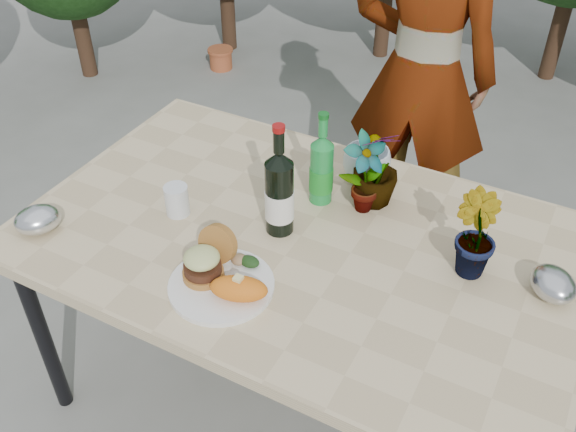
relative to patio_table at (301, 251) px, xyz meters
The scene contains 17 objects.
ground 0.69m from the patio_table, ahead, with size 80.00×80.00×0.00m, color slate.
patio_table is the anchor object (origin of this frame).
dinner_plate 0.31m from the patio_table, 107.35° to the right, with size 0.28×0.28×0.01m, color white.
burger_stack 0.32m from the patio_table, 118.45° to the right, with size 0.11×0.16×0.11m.
sweet_potato 0.32m from the patio_table, 93.93° to the right, with size 0.15×0.08×0.06m, color orange.
grilled_veg 0.22m from the patio_table, 110.49° to the right, with size 0.08×0.05×0.03m.
wine_bottle 0.20m from the patio_table, behind, with size 0.08×0.08×0.35m.
sparkling_water 0.25m from the patio_table, 98.37° to the left, with size 0.07×0.07×0.30m.
plastic_cup 0.40m from the patio_table, 168.13° to the right, with size 0.07×0.07×0.10m, color silver.
seedling_left 0.29m from the patio_table, 61.80° to the left, with size 0.14×0.09×0.26m, color #1D511B.
seedling_mid 0.50m from the patio_table, 11.13° to the left, with size 0.13×0.11×0.24m, color #1F561D.
seedling_right 0.33m from the patio_table, 64.72° to the left, with size 0.14×0.14×0.25m, color #24561D.
blue_bowl 0.36m from the patio_table, 80.33° to the left, with size 0.15×0.15×0.12m, color silver.
foil_packet_left 0.77m from the patio_table, 153.86° to the right, with size 0.13×0.11×0.08m, color silver.
foil_packet_right 0.69m from the patio_table, ahead, with size 0.13×0.11×0.08m, color #AEAFB5.
person 1.05m from the patio_table, 89.94° to the left, with size 0.59×0.38×1.61m, color #95654A.
terracotta_pot 2.75m from the patio_table, 128.70° to the left, with size 0.17×0.17×0.14m.
Camera 1 is at (0.63, -1.26, 1.95)m, focal length 40.00 mm.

